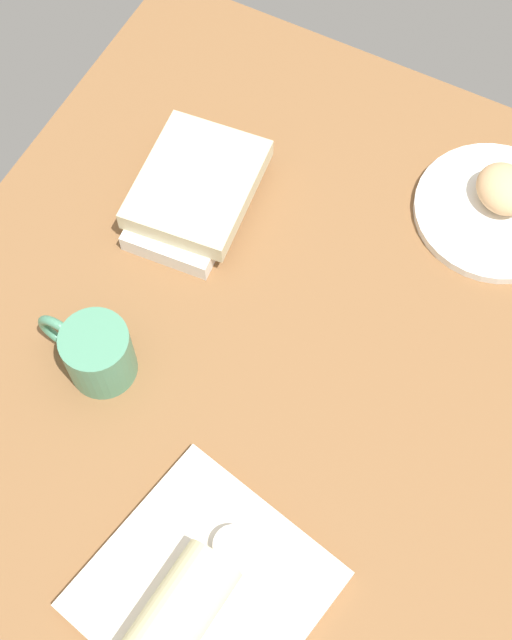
# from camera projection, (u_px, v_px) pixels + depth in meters

# --- Properties ---
(dining_table) EXTENTS (1.10, 0.90, 0.04)m
(dining_table) POSITION_uv_depth(u_px,v_px,m) (253.00, 373.00, 1.15)
(dining_table) COLOR brown
(dining_table) RESTS_ON ground
(round_plate) EXTENTS (0.22, 0.22, 0.01)m
(round_plate) POSITION_uv_depth(u_px,v_px,m) (495.00, 211.00, 1.23)
(round_plate) COLOR white
(round_plate) RESTS_ON dining_table
(scone_pastry) EXTENTS (0.11, 0.11, 0.05)m
(scone_pastry) POSITION_uv_depth(u_px,v_px,m) (504.00, 189.00, 1.21)
(scone_pastry) COLOR tan
(scone_pastry) RESTS_ON round_plate
(square_plate) EXTENTS (0.29, 0.29, 0.02)m
(square_plate) POSITION_uv_depth(u_px,v_px,m) (204.00, 590.00, 1.00)
(square_plate) COLOR silver
(square_plate) RESTS_ON dining_table
(sauce_cup) EXTENTS (0.05, 0.05, 0.03)m
(sauce_cup) POSITION_uv_depth(u_px,v_px,m) (233.00, 547.00, 1.00)
(sauce_cup) COLOR silver
(sauce_cup) RESTS_ON square_plate
(breakfast_wrap) EXTENTS (0.16, 0.08, 0.07)m
(breakfast_wrap) POSITION_uv_depth(u_px,v_px,m) (177.00, 617.00, 0.95)
(breakfast_wrap) COLOR beige
(breakfast_wrap) RESTS_ON square_plate
(book_stack) EXTENTS (0.22, 0.17, 0.06)m
(book_stack) POSITION_uv_depth(u_px,v_px,m) (196.00, 191.00, 1.22)
(book_stack) COLOR silver
(book_stack) RESTS_ON dining_table
(coffee_mug) EXTENTS (0.09, 0.13, 0.09)m
(coffee_mug) POSITION_uv_depth(u_px,v_px,m) (96.00, 352.00, 1.09)
(coffee_mug) COLOR #4C8C6B
(coffee_mug) RESTS_ON dining_table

